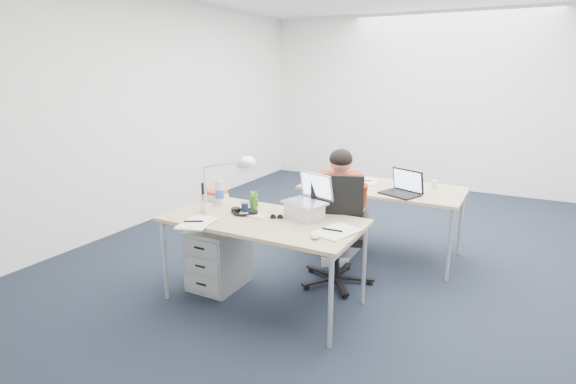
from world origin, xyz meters
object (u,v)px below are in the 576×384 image
Objects in this scene: cordless_phone at (204,192)px; can_koozie at (245,207)px; headphones at (244,211)px; drawer_pedestal_near at (219,257)px; book_stack at (215,195)px; desk_far at (382,191)px; desk_lamp at (221,183)px; dark_laptop at (400,182)px; wireless_keyboard at (254,215)px; sunglasses at (277,217)px; office_chair at (336,253)px; drawer_pedestal_far at (340,225)px; seated_person at (338,213)px; desk_near at (263,224)px; silver_laptop at (305,197)px; far_cup at (435,185)px; bear_figurine at (254,201)px; computer_mouse at (315,236)px; water_bottle at (220,191)px.

can_koozie is at bearing -4.34° from cordless_phone.
drawer_pedestal_near is at bearing 174.32° from headphones.
book_stack is (-0.46, 0.22, 0.02)m from headphones.
desk_far is 2.99× the size of desk_lamp.
dark_laptop is (0.99, 1.20, 0.11)m from headphones.
wireless_keyboard is 0.20m from sunglasses.
cordless_phone is (-0.65, 0.18, 0.08)m from wireless_keyboard.
drawer_pedestal_far is (-0.27, 0.79, -0.02)m from office_chair.
office_chair is 9.89× the size of sunglasses.
seated_person is 0.90m from can_koozie.
seated_person reaches higher than desk_near.
wireless_keyboard is at bearing -4.95° from cordless_phone.
can_koozie reaches higher than headphones.
sunglasses is (-0.04, -1.31, 0.47)m from drawer_pedestal_far.
silver_laptop reaches higher than drawer_pedestal_near.
far_cup is (1.40, 1.69, -0.22)m from desk_lamp.
bear_figurine is (-0.74, -1.31, 0.13)m from desk_far.
computer_mouse is 0.96m from desk_lamp.
silver_laptop is 1.40× the size of water_bottle.
drawer_pedestal_far is (-0.22, 0.62, -0.35)m from seated_person.
drawer_pedestal_far is 1.68m from desk_lamp.
book_stack is (-0.66, 0.26, 0.09)m from desk_near.
silver_laptop is at bearing -122.43° from seated_person.
silver_laptop is (-0.07, -0.57, 0.28)m from seated_person.
seated_person is 1.14m from desk_lamp.
far_cup is (0.25, 0.39, -0.08)m from dark_laptop.
drawer_pedestal_far is 2.19× the size of water_bottle.
desk_near is 15.68× the size of computer_mouse.
book_stack is (-0.48, 0.10, -0.04)m from bear_figurine.
water_bottle is (-0.90, -0.57, 0.23)m from seated_person.
silver_laptop reaches higher than sunglasses.
silver_laptop is 1.41× the size of headphones.
can_koozie is at bearing -159.40° from office_chair.
drawer_pedestal_far is 1.46m from book_stack.
office_chair reaches higher than can_koozie.
office_chair is 0.76m from sunglasses.
drawer_pedestal_far is (0.14, 1.37, -0.41)m from desk_near.
seated_person is 0.70m from dark_laptop.
seated_person reaches higher than wireless_keyboard.
dark_laptop is at bearing 41.92° from office_chair.
seated_person is at bearing -107.84° from dark_laptop.
sunglasses is (0.29, -0.11, -0.07)m from bear_figurine.
far_cup reaches higher than drawer_pedestal_near.
can_koozie is 0.31m from sunglasses.
desk_lamp is at bearing -157.38° from seated_person.
dark_laptop is at bearing 42.38° from drawer_pedestal_near.
book_stack is (-0.12, 0.09, -0.08)m from water_bottle.
seated_person is at bearing 32.47° from water_bottle.
drawer_pedestal_near is 0.76m from sunglasses.
water_bottle reaches higher than can_koozie.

